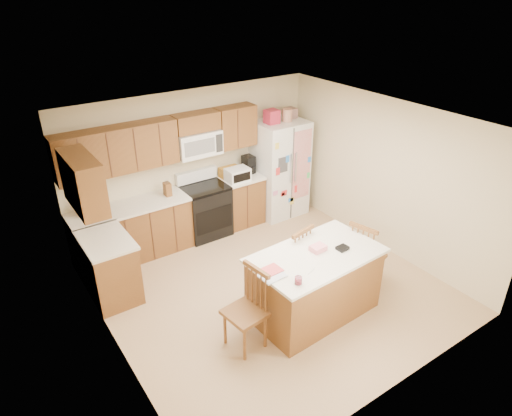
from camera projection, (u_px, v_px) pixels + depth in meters
ground at (270, 288)px, 6.74m from camera, size 4.50×4.50×0.00m
room_shell at (271, 201)px, 6.08m from camera, size 4.60×4.60×2.52m
cabinetry at (153, 204)px, 7.14m from camera, size 3.36×1.56×2.15m
stove at (205, 209)px, 7.94m from camera, size 0.76×0.65×1.13m
refrigerator at (280, 167)px, 8.48m from camera, size 0.90×0.79×2.04m
island at (314, 284)px, 6.05m from camera, size 1.79×1.08×1.03m
windsor_chair_left at (247, 311)px, 5.50m from camera, size 0.50×0.52×1.08m
windsor_chair_back at (293, 260)px, 6.50m from camera, size 0.54×0.52×1.06m
windsor_chair_right at (365, 256)px, 6.58m from camera, size 0.54×0.55×1.07m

